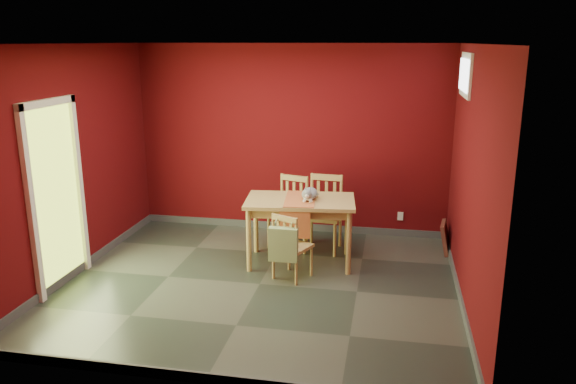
% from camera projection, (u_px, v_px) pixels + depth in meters
% --- Properties ---
extents(ground, '(4.50, 4.50, 0.00)m').
position_uv_depth(ground, '(260.00, 284.00, 6.51)').
color(ground, '#2D342D').
rests_on(ground, ground).
extents(room_shell, '(4.50, 4.50, 4.50)m').
position_uv_depth(room_shell, '(260.00, 280.00, 6.50)').
color(room_shell, '#4A070A').
rests_on(room_shell, ground).
extents(doorway, '(0.06, 1.01, 2.13)m').
position_uv_depth(doorway, '(55.00, 190.00, 6.24)').
color(doorway, '#B7D838').
rests_on(doorway, ground).
extents(window, '(0.05, 0.90, 0.50)m').
position_uv_depth(window, '(465.00, 75.00, 6.45)').
color(window, white).
rests_on(window, room_shell).
extents(outlet_plate, '(0.08, 0.02, 0.12)m').
position_uv_depth(outlet_plate, '(400.00, 216.00, 8.03)').
color(outlet_plate, silver).
rests_on(outlet_plate, room_shell).
extents(dining_table, '(1.41, 0.92, 0.84)m').
position_uv_depth(dining_table, '(300.00, 207.00, 6.96)').
color(dining_table, tan).
rests_on(dining_table, ground).
extents(table_runner, '(0.44, 0.80, 0.39)m').
position_uv_depth(table_runner, '(298.00, 207.00, 6.82)').
color(table_runner, '#B75A2F').
rests_on(table_runner, dining_table).
extents(chair_far_left, '(0.56, 0.56, 0.96)m').
position_uv_depth(chair_far_left, '(289.00, 211.00, 7.65)').
color(chair_far_left, tan).
rests_on(chair_far_left, ground).
extents(chair_far_right, '(0.50, 0.50, 1.00)m').
position_uv_depth(chair_far_right, '(324.00, 212.00, 7.48)').
color(chair_far_right, tan).
rests_on(chair_far_right, ground).
extents(chair_near, '(0.50, 0.50, 0.81)m').
position_uv_depth(chair_near, '(291.00, 245.00, 6.56)').
color(chair_near, tan).
rests_on(chair_near, ground).
extents(tote_bag, '(0.33, 0.20, 0.46)m').
position_uv_depth(tote_bag, '(283.00, 244.00, 6.37)').
color(tote_bag, '#869E65').
rests_on(tote_bag, chair_near).
extents(cat, '(0.33, 0.45, 0.20)m').
position_uv_depth(cat, '(310.00, 191.00, 6.90)').
color(cat, slate).
rests_on(cat, table_runner).
extents(picture_frame, '(0.19, 0.42, 0.41)m').
position_uv_depth(picture_frame, '(445.00, 237.00, 7.45)').
color(picture_frame, '#572920').
rests_on(picture_frame, ground).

